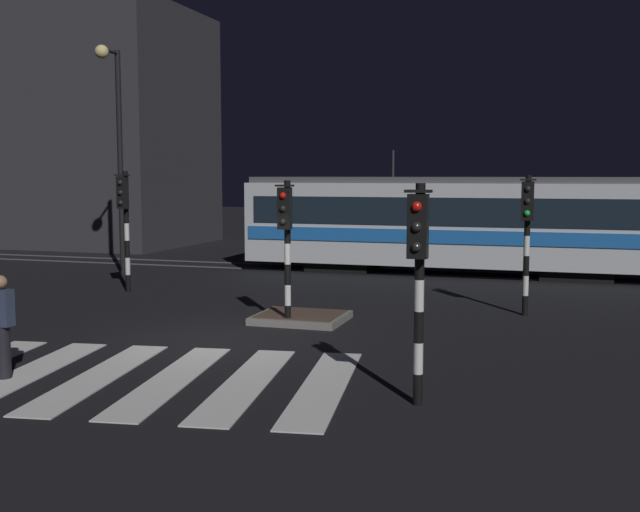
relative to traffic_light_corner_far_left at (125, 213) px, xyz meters
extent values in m
plane|color=black|center=(5.16, -5.03, -2.26)|extent=(120.00, 120.00, 0.00)
cube|color=#59595E|center=(5.16, 6.09, -2.25)|extent=(80.00, 0.12, 0.03)
cube|color=#59595E|center=(5.16, 7.53, -2.25)|extent=(80.00, 0.12, 0.03)
cube|color=silver|center=(3.30, -8.41, -2.25)|extent=(1.33, 4.53, 0.02)
cube|color=silver|center=(4.54, -8.24, -2.25)|extent=(1.33, 4.53, 0.02)
cube|color=silver|center=(5.78, -8.06, -2.25)|extent=(1.33, 4.53, 0.02)
cube|color=silver|center=(7.02, -7.88, -2.25)|extent=(1.33, 4.53, 0.02)
cube|color=silver|center=(8.26, -7.70, -2.25)|extent=(1.33, 4.53, 0.02)
cube|color=slate|center=(6.14, -2.65, -2.18)|extent=(2.00, 1.71, 0.16)
cube|color=#4C382D|center=(6.14, -2.65, -2.09)|extent=(1.80, 1.54, 0.02)
cylinder|color=black|center=(0.00, 0.09, -2.02)|extent=(0.14, 0.14, 0.49)
cylinder|color=white|center=(0.00, 0.09, -1.53)|extent=(0.14, 0.14, 0.49)
cylinder|color=black|center=(0.00, 0.09, -1.04)|extent=(0.14, 0.14, 0.49)
cylinder|color=white|center=(0.00, 0.09, -0.55)|extent=(0.14, 0.14, 0.49)
cylinder|color=black|center=(0.00, 0.09, -0.06)|extent=(0.14, 0.14, 0.49)
cylinder|color=white|center=(0.00, 0.09, 0.43)|extent=(0.14, 0.14, 0.49)
cylinder|color=black|center=(0.00, 0.09, 0.92)|extent=(0.14, 0.14, 0.49)
cube|color=black|center=(0.00, -0.08, 0.56)|extent=(0.28, 0.20, 0.90)
sphere|color=black|center=(0.00, -0.19, 0.84)|extent=(0.14, 0.14, 0.14)
sphere|color=black|center=(0.00, -0.19, 0.56)|extent=(0.14, 0.14, 0.14)
sphere|color=black|center=(0.00, -0.19, 0.28)|extent=(0.14, 0.14, 0.14)
cube|color=black|center=(0.00, -0.08, 1.05)|extent=(0.36, 0.24, 0.04)
cylinder|color=black|center=(6.04, -3.24, -2.03)|extent=(0.14, 0.14, 0.46)
cylinder|color=white|center=(6.04, -3.24, -1.57)|extent=(0.14, 0.14, 0.46)
cylinder|color=black|center=(6.04, -3.24, -1.12)|extent=(0.14, 0.14, 0.46)
cylinder|color=white|center=(6.04, -3.24, -0.66)|extent=(0.14, 0.14, 0.46)
cylinder|color=black|center=(6.04, -3.24, -0.20)|extent=(0.14, 0.14, 0.46)
cylinder|color=white|center=(6.04, -3.24, 0.25)|extent=(0.14, 0.14, 0.46)
cylinder|color=black|center=(6.04, -3.24, 0.71)|extent=(0.14, 0.14, 0.46)
cube|color=black|center=(6.04, -3.41, 0.34)|extent=(0.28, 0.20, 0.90)
sphere|color=red|center=(6.04, -3.52, 0.62)|extent=(0.14, 0.14, 0.14)
sphere|color=black|center=(6.04, -3.52, 0.34)|extent=(0.14, 0.14, 0.14)
sphere|color=black|center=(6.04, -3.52, 0.06)|extent=(0.14, 0.14, 0.14)
cube|color=black|center=(6.04, -3.41, 0.83)|extent=(0.36, 0.24, 0.04)
cylinder|color=black|center=(10.97, -0.34, -2.02)|extent=(0.14, 0.14, 0.47)
cylinder|color=white|center=(10.97, -0.34, -1.55)|extent=(0.14, 0.14, 0.47)
cylinder|color=black|center=(10.97, -0.34, -1.08)|extent=(0.14, 0.14, 0.47)
cylinder|color=white|center=(10.97, -0.34, -0.60)|extent=(0.14, 0.14, 0.47)
cylinder|color=black|center=(10.97, -0.34, -0.13)|extent=(0.14, 0.14, 0.47)
cylinder|color=white|center=(10.97, -0.34, 0.35)|extent=(0.14, 0.14, 0.47)
cylinder|color=black|center=(10.97, -0.34, 0.82)|extent=(0.14, 0.14, 0.47)
cube|color=black|center=(10.97, -0.51, 0.46)|extent=(0.28, 0.20, 0.90)
sphere|color=black|center=(10.97, -0.62, 0.74)|extent=(0.14, 0.14, 0.14)
sphere|color=black|center=(10.97, -0.62, 0.46)|extent=(0.14, 0.14, 0.14)
sphere|color=green|center=(10.97, -0.62, 0.18)|extent=(0.14, 0.14, 0.14)
cube|color=black|center=(10.97, -0.51, 0.95)|extent=(0.36, 0.24, 0.04)
cylinder|color=black|center=(9.83, -8.19, -2.03)|extent=(0.14, 0.14, 0.46)
cylinder|color=white|center=(9.83, -8.19, -1.57)|extent=(0.14, 0.14, 0.46)
cylinder|color=black|center=(9.83, -8.19, -1.12)|extent=(0.14, 0.14, 0.46)
cylinder|color=white|center=(9.83, -8.19, -0.66)|extent=(0.14, 0.14, 0.46)
cylinder|color=black|center=(9.83, -8.19, -0.20)|extent=(0.14, 0.14, 0.46)
cylinder|color=white|center=(9.83, -8.19, 0.25)|extent=(0.14, 0.14, 0.46)
cylinder|color=black|center=(9.83, -8.19, 0.71)|extent=(0.14, 0.14, 0.46)
cube|color=black|center=(9.83, -8.36, 0.34)|extent=(0.28, 0.20, 0.90)
sphere|color=red|center=(9.83, -8.47, 0.62)|extent=(0.14, 0.14, 0.14)
sphere|color=black|center=(9.83, -8.47, 0.34)|extent=(0.14, 0.14, 0.14)
sphere|color=black|center=(9.83, -8.47, 0.06)|extent=(0.14, 0.14, 0.14)
cube|color=black|center=(9.83, -8.36, 0.83)|extent=(0.36, 0.24, 0.04)
cylinder|color=black|center=(-2.34, 3.59, 1.43)|extent=(0.18, 0.18, 7.38)
cylinder|color=black|center=(-2.34, 3.14, 5.02)|extent=(0.10, 0.90, 0.10)
sphere|color=#F9E08C|center=(-2.34, 2.69, 4.94)|extent=(0.44, 0.44, 0.44)
cube|color=silver|center=(8.33, 6.81, -0.56)|extent=(14.11, 2.50, 2.70)
cube|color=blue|center=(8.33, 5.54, -0.91)|extent=(13.83, 0.04, 0.44)
cube|color=blue|center=(8.33, 8.08, -0.91)|extent=(13.83, 0.04, 0.44)
cube|color=black|center=(8.33, 5.55, -0.11)|extent=(13.40, 0.03, 0.90)
cube|color=#4C4C51|center=(8.33, 6.81, 0.89)|extent=(13.83, 2.30, 0.20)
cylinder|color=#262628|center=(6.21, 6.81, 1.39)|extent=(0.08, 0.08, 1.00)
cube|color=black|center=(12.21, 6.81, -2.09)|extent=(2.20, 2.00, 0.35)
cube|color=black|center=(4.45, 6.81, -2.09)|extent=(2.20, 2.00, 0.35)
cylinder|color=black|center=(3.14, -8.83, -1.82)|extent=(0.24, 0.24, 0.88)
cube|color=#2D3851|center=(3.14, -8.83, -1.08)|extent=(0.36, 0.22, 0.60)
sphere|color=#9E7051|center=(3.14, -8.83, -0.66)|extent=(0.22, 0.22, 0.22)
cube|color=#2D2D33|center=(-12.22, 13.34, 3.22)|extent=(14.48, 8.00, 10.97)
camera|label=1|loc=(11.75, -19.00, 1.05)|focal=43.29mm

